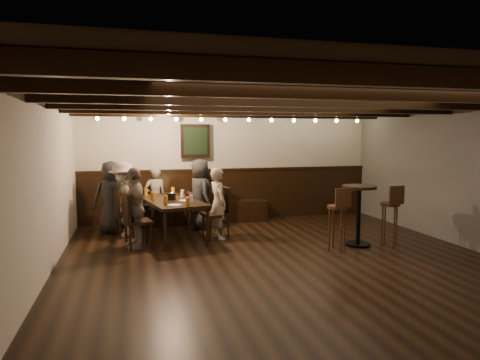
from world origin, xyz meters
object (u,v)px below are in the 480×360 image
object	(u,v)px
chair_left_near	(126,222)
high_top_table	(359,206)
dining_table	(171,203)
chair_right_near	(199,216)
chair_left_far	(137,231)
bar_stool_right	(390,223)
bar_stool_left	(337,227)
person_right_near	(200,194)
person_right_far	(218,203)
person_bench_centre	(155,197)
person_bench_left	(111,197)
chair_right_far	(217,223)
person_left_near	(124,199)
person_bench_right	(199,195)
person_left_far	(135,208)

from	to	relation	value
chair_left_near	high_top_table	xyz separation A→B (m)	(3.84, -1.66, 0.41)
dining_table	chair_left_near	distance (m)	0.93
dining_table	chair_right_near	xyz separation A→B (m)	(0.61, 0.59, -0.38)
chair_left_far	bar_stool_right	xyz separation A→B (m)	(4.15, -0.93, 0.10)
chair_left_far	bar_stool_left	xyz separation A→B (m)	(3.15, -0.98, 0.10)
chair_right_near	person_right_near	distance (m)	0.43
person_right_far	person_bench_centre	bearing A→B (deg)	26.57
person_bench_left	bar_stool_right	xyz separation A→B (m)	(4.61, -2.21, -0.31)
chair_left_near	bar_stool_left	xyz separation A→B (m)	(3.34, -1.86, 0.12)
dining_table	person_bench_centre	size ratio (longest dim) A/B	1.64
chair_left_near	bar_stool_right	world-z (taller)	bar_stool_right
chair_right_near	person_bench_centre	size ratio (longest dim) A/B	0.72
chair_right_far	person_bench_left	distance (m)	2.15
person_right_far	bar_stool_left	distance (m)	2.16
chair_left_far	person_right_near	bearing A→B (deg)	121.49
person_right_near	dining_table	bearing A→B (deg)	120.96
person_bench_centre	person_right_near	distance (m)	0.96
person_bench_left	chair_right_near	bearing A→B (deg)	164.46
chair_left_near	person_right_near	distance (m)	1.53
chair_left_far	chair_right_near	bearing A→B (deg)	122.04
person_left_near	bar_stool_left	bearing A→B (deg)	49.17
chair_left_far	high_top_table	size ratio (longest dim) A/B	0.90
dining_table	person_bench_right	size ratio (longest dim) A/B	1.65
chair_left_far	high_top_table	distance (m)	3.75
person_left_far	chair_right_near	bearing A→B (deg)	121.50
person_bench_left	person_left_near	size ratio (longest dim) A/B	1.00
chair_left_near	person_left_near	size ratio (longest dim) A/B	0.63
bar_stool_left	chair_left_near	bearing A→B (deg)	144.66
person_bench_right	bar_stool_left	size ratio (longest dim) A/B	1.18
chair_left_near	person_left_near	bearing A→B (deg)	-90.00
chair_right_near	chair_left_far	bearing A→B (deg)	122.04
chair_left_far	person_left_near	world-z (taller)	person_left_near
chair_left_far	chair_right_near	size ratio (longest dim) A/B	1.04
chair_left_near	chair_left_far	xyz separation A→B (m)	(0.19, -0.88, 0.01)
dining_table	person_right_near	size ratio (longest dim) A/B	1.43
person_left_far	bar_stool_left	bearing A→B (deg)	60.98
person_bench_right	chair_right_near	bearing A→B (deg)	68.06
dining_table	bar_stool_right	world-z (taller)	bar_stool_right
person_bench_centre	person_left_far	bearing A→B (deg)	63.43
chair_left_near	person_left_near	distance (m)	0.43
chair_right_near	chair_right_far	distance (m)	0.90
dining_table	person_bench_left	distance (m)	1.27
person_bench_left	chair_left_far	bearing A→B (deg)	97.62
person_bench_left	bar_stool_right	size ratio (longest dim) A/B	1.33
chair_right_near	person_left_far	distance (m)	1.77
person_bench_right	bar_stool_right	distance (m)	3.85
person_bench_right	person_right_near	size ratio (longest dim) A/B	0.87
chair_left_near	person_right_far	distance (m)	1.76
person_right_far	bar_stool_right	world-z (taller)	person_right_far
high_top_table	chair_right_near	bearing A→B (deg)	141.19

